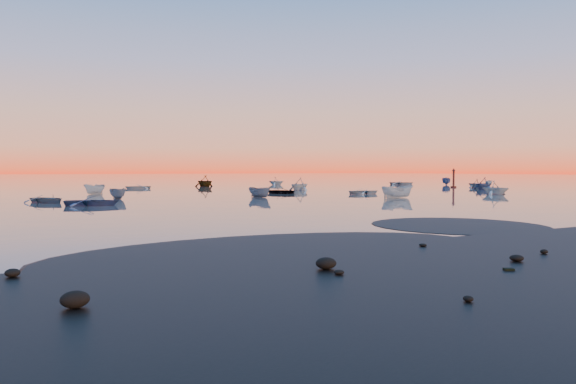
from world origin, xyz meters
TOP-DOWN VIEW (x-y plane):
  - ground at (0.00, 100.00)m, footprint 600.00×600.00m
  - moored_fleet at (0.00, 53.00)m, footprint 124.00×58.00m
  - boat_near_left at (-24.96, 34.35)m, footprint 4.52×3.32m
  - boat_near_center at (8.58, 25.41)m, footprint 1.92×4.11m
  - boat_near_right at (42.85, 45.37)m, footprint 3.35×1.69m
  - channel_marker at (40.54, 48.22)m, footprint 0.96×0.96m

SIDE VIEW (x-z plane):
  - ground at x=0.00m, z-range 0.00..0.00m
  - moored_fleet at x=0.00m, z-range -0.60..0.60m
  - boat_near_left at x=-24.96m, z-range -0.52..0.52m
  - boat_near_center at x=8.58m, z-range -0.70..0.70m
  - boat_near_right at x=42.85m, z-range -0.57..0.57m
  - channel_marker at x=40.54m, z-range -0.36..3.06m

